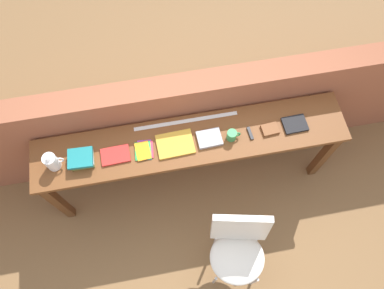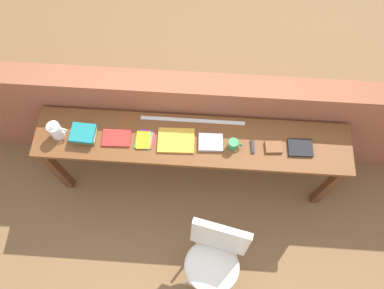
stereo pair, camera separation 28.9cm
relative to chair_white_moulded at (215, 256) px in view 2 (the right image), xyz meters
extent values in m
plane|color=brown|center=(-0.23, 0.53, -0.53)|extent=(40.00, 40.00, 0.00)
cube|color=#935138|center=(-0.23, 1.17, 0.06)|extent=(6.00, 0.20, 1.17)
cube|color=brown|center=(-0.23, 0.83, 0.33)|extent=(2.50, 0.44, 0.04)
cube|color=#5B341A|center=(-1.42, 0.67, -0.11)|extent=(0.07, 0.07, 0.84)
cube|color=#5B341A|center=(0.96, 0.67, -0.11)|extent=(0.07, 0.07, 0.84)
cube|color=#5B341A|center=(-1.42, 0.99, -0.11)|extent=(0.07, 0.07, 0.84)
cube|color=#5B341A|center=(0.96, 0.99, -0.11)|extent=(0.07, 0.07, 0.84)
ellipsoid|color=silver|center=(-0.01, -0.07, -0.08)|extent=(0.52, 0.50, 0.08)
cube|color=silver|center=(0.03, 0.12, 0.16)|extent=(0.45, 0.20, 0.40)
cylinder|color=#B2B2B7|center=(-0.21, -0.19, -0.32)|extent=(0.02, 0.02, 0.41)
cylinder|color=#B2B2B7|center=(-0.14, 0.12, -0.32)|extent=(0.02, 0.02, 0.41)
cylinder|color=#B2B2B7|center=(0.18, 0.05, -0.32)|extent=(0.02, 0.02, 0.41)
cylinder|color=white|center=(-1.28, 0.80, 0.43)|extent=(0.10, 0.10, 0.15)
cone|color=white|center=(-1.28, 0.77, 0.52)|extent=(0.04, 0.03, 0.04)
torus|color=white|center=(-1.23, 0.80, 0.44)|extent=(0.07, 0.01, 0.07)
cube|color=olive|center=(-1.07, 0.79, 0.37)|extent=(0.17, 0.13, 0.03)
cube|color=white|center=(-1.07, 0.81, 0.39)|extent=(0.18, 0.13, 0.02)
cube|color=#19757A|center=(-1.08, 0.80, 0.42)|extent=(0.19, 0.17, 0.03)
cube|color=red|center=(-0.82, 0.80, 0.36)|extent=(0.22, 0.15, 0.02)
cube|color=purple|center=(-0.60, 0.81, 0.35)|extent=(0.12, 0.17, 0.00)
cube|color=#3399D8|center=(-0.60, 0.79, 0.36)|extent=(0.14, 0.16, 0.00)
cube|color=#E5334C|center=(-0.59, 0.80, 0.36)|extent=(0.14, 0.15, 0.00)
cube|color=green|center=(-0.61, 0.80, 0.36)|extent=(0.13, 0.16, 0.00)
cube|color=orange|center=(-0.61, 0.79, 0.37)|extent=(0.12, 0.16, 0.00)
cube|color=gold|center=(-0.35, 0.81, 0.36)|extent=(0.29, 0.22, 0.02)
cube|color=#9E9EA3|center=(-0.08, 0.81, 0.37)|extent=(0.19, 0.16, 0.03)
cylinder|color=#338C4C|center=(0.09, 0.79, 0.40)|extent=(0.08, 0.08, 0.09)
torus|color=#338C4C|center=(0.13, 0.79, 0.40)|extent=(0.06, 0.01, 0.06)
cube|color=black|center=(0.24, 0.79, 0.36)|extent=(0.03, 0.11, 0.02)
cube|color=brown|center=(0.41, 0.80, 0.37)|extent=(0.14, 0.11, 0.02)
cube|color=black|center=(0.61, 0.81, 0.36)|extent=(0.19, 0.15, 0.02)
cube|color=silver|center=(-0.24, 1.00, 0.35)|extent=(0.84, 0.03, 0.00)
camera|label=1|loc=(-0.44, -0.38, 3.02)|focal=35.00mm
camera|label=2|loc=(-0.15, -0.40, 3.02)|focal=35.00mm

